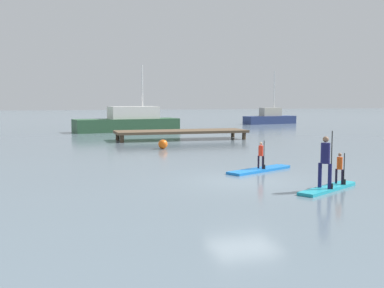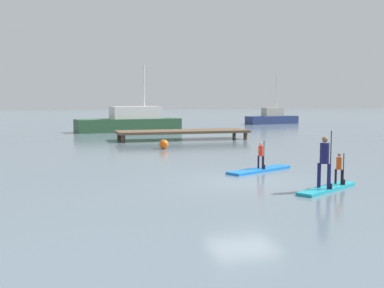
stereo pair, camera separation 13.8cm
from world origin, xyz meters
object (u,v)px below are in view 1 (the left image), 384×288
at_px(mooring_buoy_near, 163,144).
at_px(motor_boat_small_navy, 270,118).
at_px(paddleboard_far, 329,188).
at_px(fishing_boat_green_midground, 129,122).
at_px(paddleboard_near, 260,170).
at_px(paddler_child_front, 340,167).
at_px(paddler_adult, 325,158).
at_px(paddler_child_solo, 261,154).

bearing_deg(mooring_buoy_near, motor_boat_small_navy, 52.92).
relative_size(paddleboard_far, fishing_boat_green_midground, 0.29).
xyz_separation_m(paddleboard_far, fishing_boat_green_midground, (-1.98, 30.00, 0.84)).
bearing_deg(paddleboard_near, paddler_child_front, -75.37).
bearing_deg(motor_boat_small_navy, paddler_child_front, -112.31).
bearing_deg(paddleboard_near, motor_boat_small_navy, 63.96).
bearing_deg(mooring_buoy_near, fishing_boat_green_midground, 88.67).
xyz_separation_m(fishing_boat_green_midground, mooring_buoy_near, (-0.37, -15.93, -0.61)).
xyz_separation_m(paddleboard_near, fishing_boat_green_midground, (-1.55, 25.61, 0.84)).
bearing_deg(paddler_adult, motor_boat_small_navy, 66.86).
distance_m(paddleboard_near, fishing_boat_green_midground, 25.67).
xyz_separation_m(motor_boat_small_navy, mooring_buoy_near, (-18.83, -24.92, -0.41)).
relative_size(paddleboard_near, paddler_adult, 1.81).
distance_m(paddler_adult, motor_boat_small_navy, 42.57).
bearing_deg(paddler_child_front, mooring_buoy_near, 102.24).
height_order(paddleboard_near, mooring_buoy_near, mooring_buoy_near).
bearing_deg(mooring_buoy_near, paddler_child_front, -77.76).
bearing_deg(paddler_child_solo, motor_boat_small_navy, 63.98).
relative_size(paddleboard_far, motor_boat_small_navy, 0.42).
bearing_deg(paddleboard_far, paddler_child_front, 29.43).
relative_size(paddleboard_near, mooring_buoy_near, 5.99).
xyz_separation_m(paddleboard_near, paddler_child_solo, (0.01, -0.01, 0.66)).
bearing_deg(paddler_child_solo, fishing_boat_green_midground, 93.49).
distance_m(paddleboard_far, fishing_boat_green_midground, 30.08).
bearing_deg(mooring_buoy_near, paddler_child_solo, -78.71).
xyz_separation_m(paddler_child_solo, mooring_buoy_near, (-1.93, 9.69, -0.43)).
xyz_separation_m(paddleboard_near, paddler_child_front, (1.05, -4.04, 0.63)).
bearing_deg(paddleboard_far, paddleboard_near, 95.53).
xyz_separation_m(fishing_boat_green_midground, motor_boat_small_navy, (18.46, 8.99, -0.20)).
bearing_deg(fishing_boat_green_midground, motor_boat_small_navy, 25.96).
bearing_deg(paddler_adult, paddleboard_far, 31.71).
bearing_deg(paddler_adult, fishing_boat_green_midground, 93.28).
xyz_separation_m(paddleboard_far, paddler_child_front, (0.63, 0.35, 0.63)).
distance_m(paddleboard_near, paddler_adult, 4.66).
bearing_deg(motor_boat_small_navy, paddler_adult, -113.14).
distance_m(paddleboard_near, paddler_child_solo, 0.66).
relative_size(motor_boat_small_navy, mooring_buoy_near, 12.31).
bearing_deg(fishing_boat_green_midground, paddler_child_solo, -86.51).
xyz_separation_m(paddleboard_far, mooring_buoy_near, (-2.35, 14.07, 0.23)).
xyz_separation_m(paddler_child_front, motor_boat_small_navy, (15.85, 38.64, 0.00)).
relative_size(paddler_adult, motor_boat_small_navy, 0.27).
bearing_deg(fishing_boat_green_midground, paddleboard_far, -86.23).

